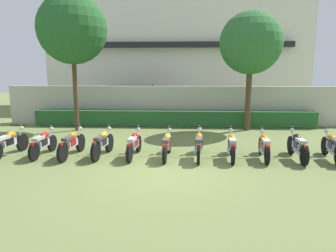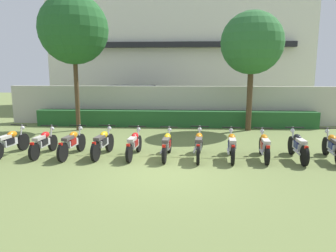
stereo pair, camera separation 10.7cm
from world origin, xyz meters
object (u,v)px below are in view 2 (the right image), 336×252
at_px(tree_near_inspector, 74,30).
at_px(motorcycle_in_row_10, 333,146).
at_px(motorcycle_in_row_2, 72,143).
at_px(motorcycle_in_row_6, 199,144).
at_px(motorcycle_in_row_4, 134,144).
at_px(motorcycle_in_row_5, 167,144).
at_px(motorcycle_in_row_9, 298,146).
at_px(parked_car, 134,101).
at_px(motorcycle_in_row_3, 103,143).
at_px(tree_far_side, 252,43).
at_px(motorcycle_in_row_0, 10,142).
at_px(motorcycle_in_row_1, 43,143).
at_px(motorcycle_in_row_8, 264,146).
at_px(motorcycle_in_row_7, 232,145).

height_order(tree_near_inspector, motorcycle_in_row_10, tree_near_inspector).
relative_size(tree_near_inspector, motorcycle_in_row_2, 3.16).
bearing_deg(tree_near_inspector, motorcycle_in_row_6, -38.90).
height_order(motorcycle_in_row_2, motorcycle_in_row_4, motorcycle_in_row_2).
xyz_separation_m(motorcycle_in_row_4, motorcycle_in_row_10, (6.27, -0.01, 0.01)).
relative_size(motorcycle_in_row_2, motorcycle_in_row_10, 1.03).
relative_size(motorcycle_in_row_4, motorcycle_in_row_6, 0.95).
xyz_separation_m(motorcycle_in_row_5, motorcycle_in_row_9, (4.13, 0.00, 0.02)).
bearing_deg(motorcycle_in_row_5, parked_car, 19.41).
height_order(motorcycle_in_row_3, motorcycle_in_row_10, motorcycle_in_row_3).
bearing_deg(motorcycle_in_row_3, tree_far_side, -42.43).
xyz_separation_m(tree_near_inspector, motorcycle_in_row_3, (2.37, -4.40, -4.13)).
bearing_deg(motorcycle_in_row_6, tree_far_side, -23.19).
relative_size(motorcycle_in_row_0, motorcycle_in_row_3, 1.06).
bearing_deg(motorcycle_in_row_9, motorcycle_in_row_1, 91.86).
bearing_deg(motorcycle_in_row_8, motorcycle_in_row_6, 96.06).
bearing_deg(motorcycle_in_row_1, motorcycle_in_row_8, -87.08).
bearing_deg(motorcycle_in_row_0, motorcycle_in_row_8, -82.72).
distance_m(motorcycle_in_row_4, motorcycle_in_row_8, 4.17).
bearing_deg(motorcycle_in_row_6, motorcycle_in_row_0, 93.96).
relative_size(tree_near_inspector, motorcycle_in_row_9, 3.19).
height_order(tree_near_inspector, motorcycle_in_row_9, tree_near_inspector).
height_order(motorcycle_in_row_4, motorcycle_in_row_8, motorcycle_in_row_4).
bearing_deg(motorcycle_in_row_9, motorcycle_in_row_2, 92.16).
xyz_separation_m(motorcycle_in_row_4, motorcycle_in_row_5, (1.07, -0.02, -0.00)).
xyz_separation_m(motorcycle_in_row_0, motorcycle_in_row_5, (5.21, 0.05, -0.01)).
bearing_deg(motorcycle_in_row_6, motorcycle_in_row_7, -87.33).
xyz_separation_m(motorcycle_in_row_0, motorcycle_in_row_6, (6.23, 0.03, 0.01)).
height_order(motorcycle_in_row_2, motorcycle_in_row_9, motorcycle_in_row_9).
bearing_deg(parked_car, tree_near_inspector, -106.06).
bearing_deg(motorcycle_in_row_6, motorcycle_in_row_3, 92.82).
distance_m(motorcycle_in_row_4, motorcycle_in_row_6, 2.10).
xyz_separation_m(parked_car, motorcycle_in_row_7, (4.69, -9.22, -0.49)).
xyz_separation_m(motorcycle_in_row_1, motorcycle_in_row_6, (5.12, -0.03, 0.02)).
distance_m(motorcycle_in_row_0, motorcycle_in_row_6, 6.23).
bearing_deg(motorcycle_in_row_10, tree_near_inspector, 72.21).
relative_size(motorcycle_in_row_2, motorcycle_in_row_3, 1.06).
relative_size(parked_car, motorcycle_in_row_9, 2.41).
distance_m(motorcycle_in_row_0, motorcycle_in_row_8, 8.30).
bearing_deg(parked_car, tree_far_side, -29.60).
relative_size(motorcycle_in_row_3, motorcycle_in_row_8, 1.02).
distance_m(tree_far_side, motorcycle_in_row_0, 10.64).
distance_m(parked_car, motorcycle_in_row_0, 9.60).
height_order(parked_car, motorcycle_in_row_6, parked_car).
relative_size(motorcycle_in_row_1, motorcycle_in_row_4, 0.96).
distance_m(motorcycle_in_row_1, motorcycle_in_row_4, 3.02).
relative_size(motorcycle_in_row_1, motorcycle_in_row_10, 0.94).
relative_size(motorcycle_in_row_8, motorcycle_in_row_10, 0.95).
bearing_deg(motorcycle_in_row_10, motorcycle_in_row_2, 97.03).
bearing_deg(tree_far_side, tree_near_inspector, -176.57).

